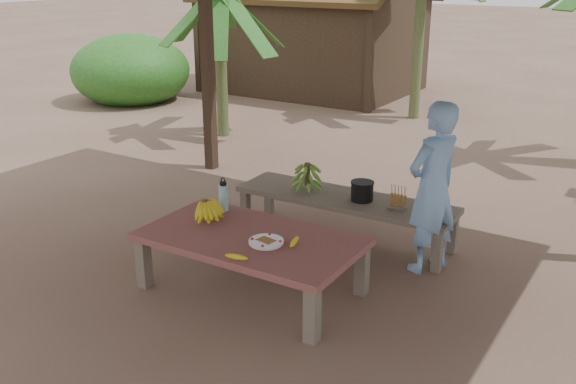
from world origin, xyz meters
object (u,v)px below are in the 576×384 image
Objects in this scene: bench at (345,202)px; woman at (433,188)px; work_table at (251,243)px; ripe_banana_bunch at (206,208)px; cooking_pot at (362,191)px; plate at (266,242)px; water_flask at (224,197)px.

woman is at bearing -12.15° from bench.
work_table is at bearing -20.41° from woman.
ripe_banana_bunch is at bearing -122.11° from bench.
woman is (0.94, -0.17, 0.38)m from bench.
cooking_pot is at bearing 53.71° from ripe_banana_bunch.
plate is (0.77, -0.19, -0.07)m from ripe_banana_bunch.
woman reaches higher than bench.
water_flask is (-0.70, -1.02, 0.24)m from bench.
ripe_banana_bunch is 0.80m from plate.
ripe_banana_bunch reaches higher than plate.
water_flask is 1.45× the size of cooking_pot.
ripe_banana_bunch is (-0.73, -1.24, 0.20)m from bench.
work_table is 1.66m from woman.
water_flask is 1.36m from cooking_pot.
water_flask is at bearing -40.27° from woman.
bench is at bearing -179.74° from cooking_pot.
ripe_banana_bunch is at bearing -126.29° from cooking_pot.
water_flask reaches higher than work_table.
work_table is at bearing -11.89° from ripe_banana_bunch.
woman is (0.90, 1.26, 0.25)m from plate.
woman reaches higher than ripe_banana_bunch.
work_table is 0.67m from water_flask.
water_flask is at bearing 151.00° from plate.
work_table is 1.18× the size of woman.
plate is (0.04, -1.44, 0.12)m from bench.
cooking_pot is at bearing -1.42° from bench.
woman is at bearing 54.55° from plate.
plate is 0.86m from water_flask.
ripe_banana_bunch is 1.07× the size of plate.
water_flask is 1.85m from woman.
water_flask reaches higher than plate.
cooking_pot is 0.14× the size of woman.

